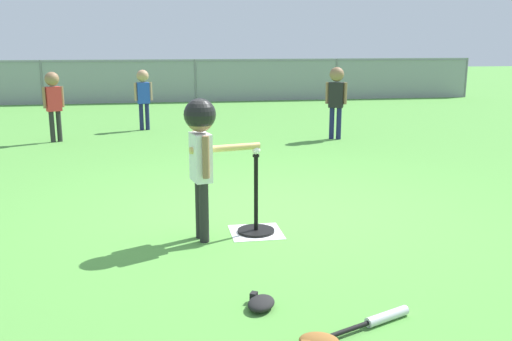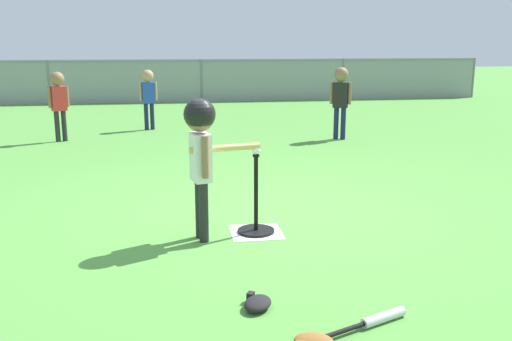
% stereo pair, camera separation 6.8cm
% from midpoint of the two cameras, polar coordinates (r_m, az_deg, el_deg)
% --- Properties ---
extents(ground_plane, '(60.00, 60.00, 0.00)m').
position_cam_midpoint_polar(ground_plane, '(5.44, 0.74, -4.28)').
color(ground_plane, '#51933D').
extents(home_plate, '(0.44, 0.44, 0.01)m').
position_cam_midpoint_polar(home_plate, '(4.88, -0.40, -6.25)').
color(home_plate, white).
rests_on(home_plate, ground_plane).
extents(batting_tee, '(0.32, 0.32, 0.69)m').
position_cam_midpoint_polar(batting_tee, '(4.85, -0.41, -5.07)').
color(batting_tee, black).
rests_on(batting_tee, ground_plane).
extents(baseball_on_tee, '(0.07, 0.07, 0.07)m').
position_cam_midpoint_polar(baseball_on_tee, '(4.70, -0.42, 2.07)').
color(baseball_on_tee, white).
rests_on(baseball_on_tee, batting_tee).
extents(batter_child, '(0.63, 0.33, 1.18)m').
position_cam_midpoint_polar(batter_child, '(4.53, -6.00, 3.05)').
color(batter_child, '#262626').
rests_on(batter_child, ground_plane).
extents(fielder_deep_center, '(0.31, 0.23, 1.14)m').
position_cam_midpoint_polar(fielder_deep_center, '(9.75, -20.09, 7.01)').
color(fielder_deep_center, '#262626').
rests_on(fielder_deep_center, ground_plane).
extents(fielder_deep_right, '(0.33, 0.24, 1.20)m').
position_cam_midpoint_polar(fielder_deep_right, '(9.52, 7.95, 7.79)').
color(fielder_deep_right, '#191E4C').
rests_on(fielder_deep_right, ground_plane).
extents(fielder_near_right, '(0.33, 0.22, 1.11)m').
position_cam_midpoint_polar(fielder_near_right, '(10.66, -11.57, 7.87)').
color(fielder_near_right, '#191E4C').
rests_on(fielder_near_right, ground_plane).
extents(spare_bat_silver, '(0.60, 0.29, 0.06)m').
position_cam_midpoint_polar(spare_bat_silver, '(3.45, 11.81, -14.57)').
color(spare_bat_silver, silver).
rests_on(spare_bat_silver, ground_plane).
extents(glove_by_plate, '(0.26, 0.23, 0.07)m').
position_cam_midpoint_polar(glove_by_plate, '(3.17, 5.73, -16.90)').
color(glove_by_plate, brown).
rests_on(glove_by_plate, ground_plane).
extents(glove_near_bats, '(0.25, 0.27, 0.07)m').
position_cam_midpoint_polar(glove_near_bats, '(3.56, -0.07, -13.31)').
color(glove_near_bats, black).
rests_on(glove_near_bats, ground_plane).
extents(outfield_fence, '(16.06, 0.06, 1.15)m').
position_cam_midpoint_polar(outfield_fence, '(15.58, -6.30, 9.21)').
color(outfield_fence, slate).
rests_on(outfield_fence, ground_plane).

